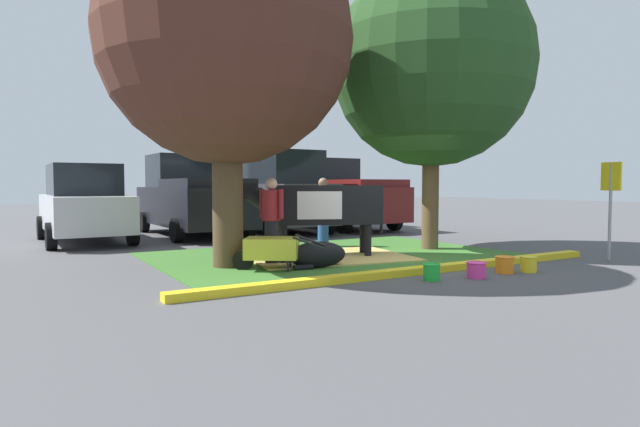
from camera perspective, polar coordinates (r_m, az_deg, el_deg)
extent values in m
plane|color=#4C4C4F|center=(10.29, 9.11, -5.29)|extent=(80.00, 80.00, 0.00)
cube|color=#386B28|center=(11.22, 1.51, -4.51)|extent=(7.32, 5.04, 0.02)
cube|color=yellow|center=(9.09, 10.59, -6.04)|extent=(8.52, 0.24, 0.12)
cube|color=tan|center=(10.82, 0.81, -4.71)|extent=(3.54, 2.87, 0.04)
cylinder|color=#4C3823|center=(9.68, -9.91, 1.68)|extent=(0.55, 0.55, 2.53)
sphere|color=#4C281E|center=(10.03, -10.07, 18.17)|extent=(4.53, 4.53, 4.53)
cylinder|color=brown|center=(12.46, 11.79, 2.14)|extent=(0.38, 0.38, 2.60)
sphere|color=#23471E|center=(12.75, 11.94, 15.28)|extent=(4.58, 4.58, 4.58)
cube|color=black|center=(10.93, 0.51, 0.96)|extent=(2.39, 1.55, 0.80)
cube|color=white|center=(10.91, -0.27, 0.96)|extent=(1.11, 1.02, 0.56)
cylinder|color=black|center=(10.82, -6.49, 1.45)|extent=(0.71, 0.54, 0.58)
cube|color=black|center=(10.81, -8.19, 2.39)|extent=(0.51, 0.41, 0.32)
cube|color=white|center=(10.82, -9.25, 2.17)|extent=(0.19, 0.23, 0.20)
cylinder|color=black|center=(10.65, -3.92, -3.11)|extent=(0.14, 0.14, 0.69)
cylinder|color=black|center=(11.14, -4.07, -2.84)|extent=(0.14, 0.14, 0.69)
cylinder|color=black|center=(10.89, 5.19, -2.98)|extent=(0.14, 0.14, 0.69)
cylinder|color=black|center=(11.37, 4.65, -2.72)|extent=(0.14, 0.14, 0.69)
cylinder|color=black|center=(11.17, 6.62, -0.30)|extent=(0.06, 0.06, 0.70)
ellipsoid|color=black|center=(9.53, -0.28, -4.47)|extent=(1.14, 0.59, 0.48)
cube|color=black|center=(9.29, -3.66, -4.54)|extent=(0.30, 0.23, 0.22)
cube|color=silver|center=(9.25, -4.35, -4.58)|extent=(0.07, 0.11, 0.16)
cylinder|color=black|center=(9.25, -1.79, -5.83)|extent=(0.36, 0.14, 0.10)
cylinder|color=#23478C|center=(12.70, 0.35, -1.73)|extent=(0.26, 0.26, 0.85)
cylinder|color=slate|center=(12.66, 0.35, 1.50)|extent=(0.34, 0.34, 0.58)
sphere|color=#8C664C|center=(12.65, 0.35, 3.34)|extent=(0.23, 0.23, 0.23)
cylinder|color=slate|center=(12.67, 1.34, 1.63)|extent=(0.09, 0.09, 0.55)
cylinder|color=slate|center=(12.65, -0.65, 1.63)|extent=(0.09, 0.09, 0.55)
cylinder|color=black|center=(9.94, -5.23, -3.15)|extent=(0.26, 0.26, 0.83)
cylinder|color=maroon|center=(9.89, -5.25, 0.88)|extent=(0.34, 0.34, 0.57)
sphere|color=tan|center=(9.88, -5.26, 3.19)|extent=(0.22, 0.22, 0.22)
cylinder|color=maroon|center=(10.02, -6.26, 1.07)|extent=(0.09, 0.09, 0.54)
cylinder|color=maroon|center=(9.76, -4.22, 1.03)|extent=(0.09, 0.09, 0.54)
cube|color=gold|center=(9.23, -5.22, -3.72)|extent=(1.08, 1.00, 0.36)
cylinder|color=black|center=(9.35, -8.26, -5.02)|extent=(0.36, 0.28, 0.36)
cylinder|color=black|center=(9.02, -3.51, -5.68)|extent=(0.04, 0.04, 0.24)
cylinder|color=black|center=(9.45, -3.21, -5.27)|extent=(0.04, 0.04, 0.24)
cylinder|color=black|center=(8.93, -1.28, -3.17)|extent=(0.46, 0.33, 0.23)
cylinder|color=black|center=(9.37, -1.09, -2.87)|extent=(0.46, 0.33, 0.23)
cylinder|color=#99999E|center=(11.95, 28.76, 0.13)|extent=(0.06, 0.06, 1.91)
cube|color=yellow|center=(11.94, 28.85, 3.52)|extent=(0.10, 0.44, 0.56)
cylinder|color=green|center=(8.52, 11.91, -6.22)|extent=(0.26, 0.26, 0.25)
torus|color=green|center=(8.50, 11.92, -5.38)|extent=(0.28, 0.28, 0.02)
cylinder|color=#EA3893|center=(8.90, 16.47, -5.89)|extent=(0.30, 0.30, 0.25)
torus|color=#EA3893|center=(8.88, 16.48, -5.10)|extent=(0.32, 0.32, 0.02)
cylinder|color=orange|center=(9.54, 19.24, -5.26)|extent=(0.30, 0.30, 0.27)
torus|color=orange|center=(9.52, 19.26, -4.44)|extent=(0.33, 0.33, 0.02)
cylinder|color=yellow|center=(9.79, 21.53, -5.13)|extent=(0.27, 0.27, 0.26)
torus|color=yellow|center=(9.77, 21.54, -4.37)|extent=(0.29, 0.29, 0.02)
cube|color=silver|center=(15.04, -24.02, 0.07)|extent=(1.86, 4.42, 0.90)
cube|color=black|center=(15.02, -24.10, 3.31)|extent=(1.61, 2.22, 0.80)
cylinder|color=black|center=(16.40, -27.77, -1.36)|extent=(0.23, 0.64, 0.64)
cylinder|color=black|center=(16.61, -21.56, -1.17)|extent=(0.23, 0.64, 0.64)
cylinder|color=black|center=(13.55, -26.96, -2.21)|extent=(0.23, 0.64, 0.64)
cylinder|color=black|center=(13.81, -19.50, -1.95)|extent=(0.23, 0.64, 0.64)
cube|color=black|center=(16.11, -13.55, 0.80)|extent=(2.08, 5.43, 1.10)
cube|color=black|center=(17.00, -14.58, 4.44)|extent=(1.86, 1.83, 1.00)
cube|color=black|center=(14.95, -12.14, 3.21)|extent=(1.94, 2.73, 0.24)
cylinder|color=black|center=(17.56, -18.41, -0.89)|extent=(0.23, 0.64, 0.64)
cylinder|color=black|center=(18.12, -12.24, -0.68)|extent=(0.23, 0.64, 0.64)
cylinder|color=black|center=(14.17, -15.17, -1.76)|extent=(0.23, 0.64, 0.64)
cylinder|color=black|center=(14.86, -7.75, -1.46)|extent=(0.23, 0.64, 0.64)
cube|color=#3D3D42|center=(16.74, -4.64, 1.13)|extent=(1.96, 4.63, 1.20)
cube|color=black|center=(16.74, -4.66, 4.90)|extent=(1.72, 3.22, 1.00)
cylinder|color=black|center=(17.74, -9.56, -0.73)|extent=(0.23, 0.64, 0.64)
cylinder|color=black|center=(18.53, -4.11, -0.53)|extent=(0.23, 0.64, 0.64)
cylinder|color=black|center=(15.02, -5.29, -1.39)|extent=(0.23, 0.64, 0.64)
cylinder|color=black|center=(15.95, 0.85, -1.12)|extent=(0.23, 0.64, 0.64)
cube|color=maroon|center=(18.26, 2.09, 1.15)|extent=(2.08, 5.43, 1.10)
cube|color=black|center=(19.05, 0.52, 4.39)|extent=(1.86, 1.83, 1.00)
cube|color=maroon|center=(17.25, 4.34, 3.25)|extent=(1.94, 2.73, 0.24)
cylinder|color=black|center=(19.28, -3.28, -0.39)|extent=(0.23, 0.64, 0.64)
cylinder|color=black|center=(20.30, 1.70, -0.21)|extent=(0.23, 0.64, 0.64)
cylinder|color=black|center=(16.28, 2.58, -1.03)|extent=(0.23, 0.64, 0.64)
cylinder|color=black|center=(17.48, 8.02, -0.78)|extent=(0.23, 0.64, 0.64)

